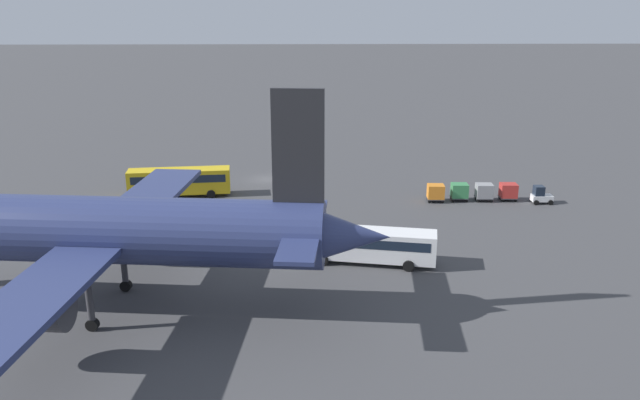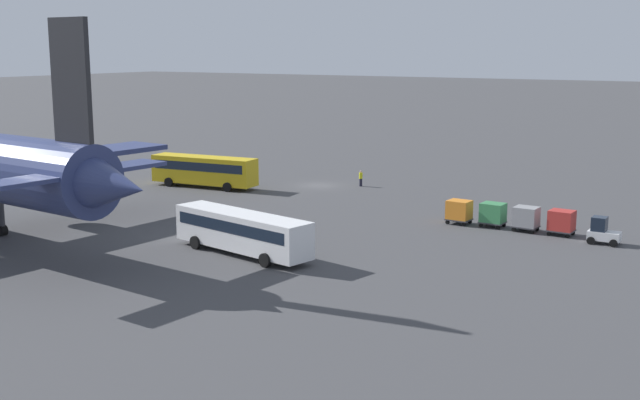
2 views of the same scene
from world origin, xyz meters
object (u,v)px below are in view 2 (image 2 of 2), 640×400
object	(u,v)px
shuttle_bus_far	(242,230)
cargo_cart_orange	(459,210)
cargo_cart_green	(493,213)
shuttle_bus_near	(204,169)
cargo_cart_red	(562,221)
worker_person	(361,178)
cargo_cart_grey	(526,217)
baggage_tug	(603,232)

from	to	relation	value
shuttle_bus_far	cargo_cart_orange	size ratio (longest dim) A/B	6.01
cargo_cart_green	cargo_cart_orange	bearing A→B (deg)	6.77
shuttle_bus_near	cargo_cart_red	world-z (taller)	shuttle_bus_near
cargo_cart_red	cargo_cart_green	bearing A→B (deg)	-1.21
worker_person	cargo_cart_green	size ratio (longest dim) A/B	0.84
shuttle_bus_far	worker_person	bearing A→B (deg)	-66.87
worker_person	cargo_cart_red	xyz separation A→B (m)	(-24.91, 12.19, 0.32)
cargo_cart_grey	cargo_cart_orange	size ratio (longest dim) A/B	1.00
worker_person	baggage_tug	bearing A→B (deg)	154.81
shuttle_bus_near	cargo_cart_orange	distance (m)	30.68
shuttle_bus_near	worker_person	distance (m)	17.09
shuttle_bus_far	baggage_tug	xyz separation A→B (m)	(-22.03, -16.99, -0.92)
cargo_cart_grey	worker_person	bearing A→B (deg)	-29.07
cargo_cart_grey	cargo_cart_green	world-z (taller)	same
shuttle_bus_near	baggage_tug	xyz separation A→B (m)	(-42.65, 4.03, -1.06)
shuttle_bus_far	worker_person	world-z (taller)	shuttle_bus_far
worker_person	cargo_cart_green	distance (m)	22.61
worker_person	cargo_cart_orange	distance (m)	20.43
cargo_cart_red	cargo_cart_orange	size ratio (longest dim) A/B	1.00
cargo_cart_grey	cargo_cart_green	size ratio (longest dim) A/B	1.00
cargo_cart_grey	shuttle_bus_far	bearing A→B (deg)	49.08
shuttle_bus_near	worker_person	bearing A→B (deg)	-152.60
shuttle_bus_near	cargo_cart_red	distance (m)	39.31
cargo_cart_grey	cargo_cart_green	xyz separation A→B (m)	(2.90, -0.17, 0.00)
cargo_cart_grey	shuttle_bus_near	bearing A→B (deg)	-4.61
baggage_tug	cargo_cart_orange	size ratio (longest dim) A/B	1.15
shuttle_bus_far	cargo_cart_orange	world-z (taller)	shuttle_bus_far
cargo_cart_orange	cargo_cart_red	bearing A→B (deg)	-178.54
cargo_cart_orange	shuttle_bus_far	bearing A→B (deg)	61.10
shuttle_bus_near	cargo_cart_red	xyz separation A→B (m)	(-39.20, 2.88, -0.81)
baggage_tug	cargo_cart_grey	bearing A→B (deg)	-9.78
shuttle_bus_near	cargo_cart_grey	world-z (taller)	shuttle_bus_near
cargo_cart_red	shuttle_bus_far	bearing A→B (deg)	44.32
shuttle_bus_near	cargo_cart_orange	size ratio (longest dim) A/B	5.90
shuttle_bus_far	cargo_cart_green	world-z (taller)	shuttle_bus_far
shuttle_bus_near	cargo_cart_green	distance (m)	33.53
cargo_cart_red	baggage_tug	bearing A→B (deg)	161.61
shuttle_bus_far	cargo_cart_grey	size ratio (longest dim) A/B	6.01
cargo_cart_green	cargo_cart_grey	bearing A→B (deg)	176.66
baggage_tug	cargo_cart_grey	distance (m)	6.45
shuttle_bus_far	cargo_cart_red	bearing A→B (deg)	-124.34
shuttle_bus_far	cargo_cart_green	bearing A→B (deg)	-113.66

